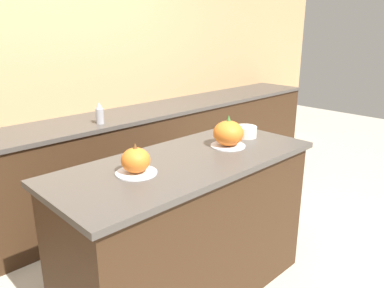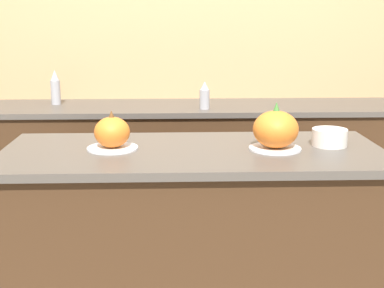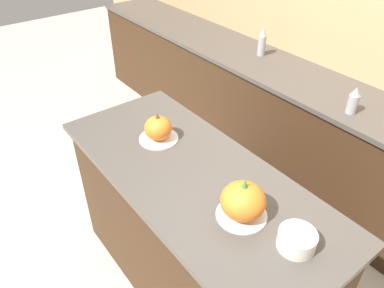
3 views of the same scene
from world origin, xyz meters
The scene contains 8 objects.
ground_plane centered at (0.00, 0.00, 0.00)m, with size 12.00×12.00×0.00m, color #BCB29E.
kitchen_island centered at (0.00, 0.00, 0.48)m, with size 1.66×0.70×0.95m.
back_counter centered at (0.00, 1.32, 0.46)m, with size 6.00×0.60×0.92m.
pumpkin_cake_left centered at (-0.35, 0.02, 1.02)m, with size 0.22×0.22×0.17m.
pumpkin_cake_right centered at (0.36, -0.01, 1.03)m, with size 0.23×0.23×0.21m.
bottle_tall centered at (-0.88, 1.40, 1.04)m, with size 0.07×0.07×0.23m.
bottle_short centered at (0.12, 1.18, 1.01)m, with size 0.07×0.07×0.18m.
mixing_bowl centered at (0.61, 0.05, 0.99)m, with size 0.16×0.16×0.08m.
Camera 3 is at (1.13, -0.88, 2.17)m, focal length 35.00 mm.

